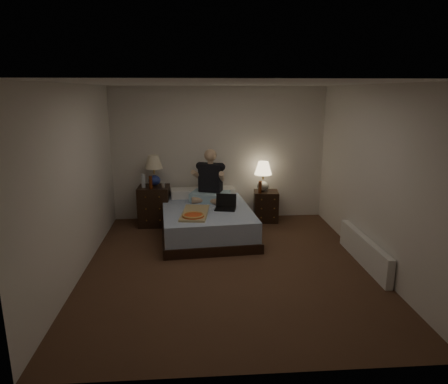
{
  "coord_description": "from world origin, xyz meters",
  "views": [
    {
      "loc": [
        -0.44,
        -5.21,
        2.41
      ],
      "look_at": [
        0.0,
        0.9,
        0.85
      ],
      "focal_mm": 32.0,
      "sensor_mm": 36.0,
      "label": 1
    }
  ],
  "objects": [
    {
      "name": "laptop",
      "position": [
        0.04,
        1.14,
        0.6
      ],
      "size": [
        0.39,
        0.34,
        0.24
      ],
      "primitive_type": null,
      "rotation": [
        0.0,
        0.0,
        -0.21
      ],
      "color": "black",
      "rests_on": "bed"
    },
    {
      "name": "wall_right",
      "position": [
        2.0,
        0.0,
        1.25
      ],
      "size": [
        0.0,
        4.5,
        2.5
      ],
      "primitive_type": "cube",
      "rotation": [
        1.57,
        0.0,
        -1.57
      ],
      "color": "white",
      "rests_on": "ground"
    },
    {
      "name": "person",
      "position": [
        -0.19,
        1.71,
        0.95
      ],
      "size": [
        0.79,
        0.7,
        0.93
      ],
      "primitive_type": null,
      "rotation": [
        0.0,
        0.0,
        -0.33
      ],
      "color": "black",
      "rests_on": "bed"
    },
    {
      "name": "bed",
      "position": [
        -0.27,
        1.29,
        0.24
      ],
      "size": [
        1.62,
        2.06,
        0.48
      ],
      "primitive_type": "cube",
      "rotation": [
        0.0,
        0.0,
        0.09
      ],
      "color": "#5170A3",
      "rests_on": "floor"
    },
    {
      "name": "water_bottle",
      "position": [
        -1.38,
        1.83,
        0.85
      ],
      "size": [
        0.07,
        0.07,
        0.25
      ],
      "primitive_type": "cylinder",
      "color": "silver",
      "rests_on": "nightstand_left"
    },
    {
      "name": "nightstand_left",
      "position": [
        -1.21,
        1.89,
        0.36
      ],
      "size": [
        0.57,
        0.51,
        0.72
      ],
      "primitive_type": "cube",
      "rotation": [
        0.0,
        0.0,
        -0.02
      ],
      "color": "black",
      "rests_on": "floor"
    },
    {
      "name": "ceiling",
      "position": [
        0.0,
        0.0,
        2.5
      ],
      "size": [
        4.0,
        4.5,
        0.0
      ],
      "primitive_type": "cube",
      "rotation": [
        3.14,
        0.0,
        0.0
      ],
      "color": "white",
      "rests_on": "ground"
    },
    {
      "name": "beer_bottle_left",
      "position": [
        -1.24,
        1.73,
        0.84
      ],
      "size": [
        0.06,
        0.06,
        0.23
      ],
      "primitive_type": "cylinder",
      "color": "#51210B",
      "rests_on": "nightstand_left"
    },
    {
      "name": "pizza_box",
      "position": [
        -0.49,
        0.7,
        0.52
      ],
      "size": [
        0.5,
        0.81,
        0.08
      ],
      "primitive_type": null,
      "rotation": [
        0.0,
        0.0,
        -0.13
      ],
      "color": "tan",
      "rests_on": "bed"
    },
    {
      "name": "soda_can",
      "position": [
        -1.03,
        1.78,
        0.77
      ],
      "size": [
        0.07,
        0.07,
        0.1
      ],
      "primitive_type": "cylinder",
      "color": "#BBBAB5",
      "rests_on": "nightstand_left"
    },
    {
      "name": "lamp_left",
      "position": [
        -1.2,
        1.99,
        1.0
      ],
      "size": [
        0.36,
        0.36,
        0.56
      ],
      "primitive_type": null,
      "rotation": [
        0.0,
        0.0,
        0.13
      ],
      "color": "navy",
      "rests_on": "nightstand_left"
    },
    {
      "name": "nightstand_right",
      "position": [
        0.87,
        1.96,
        0.29
      ],
      "size": [
        0.48,
        0.44,
        0.58
      ],
      "primitive_type": "cube",
      "rotation": [
        0.0,
        0.0,
        -0.09
      ],
      "color": "black",
      "rests_on": "floor"
    },
    {
      "name": "floor",
      "position": [
        0.0,
        0.0,
        0.0
      ],
      "size": [
        4.0,
        4.5,
        0.0
      ],
      "primitive_type": "cube",
      "color": "#523523",
      "rests_on": "ground"
    },
    {
      "name": "wall_back",
      "position": [
        0.0,
        2.25,
        1.25
      ],
      "size": [
        4.0,
        0.0,
        2.5
      ],
      "primitive_type": "cube",
      "rotation": [
        1.57,
        0.0,
        0.0
      ],
      "color": "white",
      "rests_on": "ground"
    },
    {
      "name": "lamp_right",
      "position": [
        0.81,
        2.0,
        0.86
      ],
      "size": [
        0.38,
        0.38,
        0.56
      ],
      "primitive_type": null,
      "rotation": [
        0.0,
        0.0,
        -0.21
      ],
      "color": "gray",
      "rests_on": "nightstand_right"
    },
    {
      "name": "beer_bottle_right",
      "position": [
        0.73,
        1.84,
        0.69
      ],
      "size": [
        0.06,
        0.06,
        0.23
      ],
      "primitive_type": "cylinder",
      "color": "#59240C",
      "rests_on": "nightstand_right"
    },
    {
      "name": "wall_left",
      "position": [
        -2.0,
        0.0,
        1.25
      ],
      "size": [
        0.0,
        4.5,
        2.5
      ],
      "primitive_type": "cube",
      "rotation": [
        1.57,
        0.0,
        1.57
      ],
      "color": "white",
      "rests_on": "ground"
    },
    {
      "name": "wall_front",
      "position": [
        0.0,
        -2.25,
        1.25
      ],
      "size": [
        4.0,
        0.0,
        2.5
      ],
      "primitive_type": "cube",
      "rotation": [
        -1.57,
        0.0,
        0.0
      ],
      "color": "white",
      "rests_on": "ground"
    },
    {
      "name": "radiator",
      "position": [
        1.93,
        -0.08,
        0.2
      ],
      "size": [
        0.1,
        1.6,
        0.4
      ],
      "primitive_type": "cube",
      "color": "white",
      "rests_on": "floor"
    }
  ]
}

